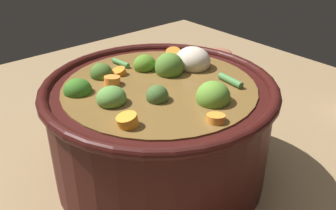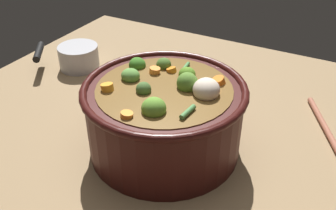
# 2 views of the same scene
# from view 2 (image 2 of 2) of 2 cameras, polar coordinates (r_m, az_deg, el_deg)

# --- Properties ---
(ground_plane) EXTENTS (1.10, 1.10, 0.00)m
(ground_plane) POSITION_cam_2_polar(r_m,az_deg,el_deg) (0.76, -0.50, -6.31)
(ground_plane) COLOR #8C704C
(cooking_pot) EXTENTS (0.30, 0.30, 0.16)m
(cooking_pot) POSITION_cam_2_polar(r_m,az_deg,el_deg) (0.72, -0.51, -1.69)
(cooking_pot) COLOR #38110F
(cooking_pot) RESTS_ON ground_plane
(small_saucepan) EXTENTS (0.17, 0.16, 0.06)m
(small_saucepan) POSITION_cam_2_polar(r_m,az_deg,el_deg) (1.06, -13.32, 6.98)
(small_saucepan) COLOR #ADADB2
(small_saucepan) RESTS_ON ground_plane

